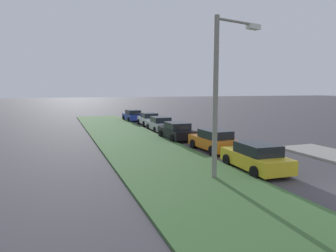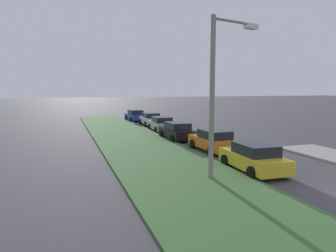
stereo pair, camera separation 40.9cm
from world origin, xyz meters
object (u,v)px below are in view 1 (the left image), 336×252
(parked_car_black, at_px, (177,131))
(parked_car_white, at_px, (149,119))
(parked_car_yellow, at_px, (256,157))
(parked_car_blue, at_px, (133,116))
(parked_car_silver, at_px, (160,124))
(parked_car_orange, at_px, (214,141))
(streetlight, at_px, (221,86))

(parked_car_black, distance_m, parked_car_white, 10.64)
(parked_car_yellow, xyz_separation_m, parked_car_blue, (26.80, 0.17, 0.00))
(parked_car_yellow, height_order, parked_car_black, same)
(parked_car_silver, distance_m, parked_car_blue, 10.75)
(parked_car_orange, height_order, parked_car_blue, same)
(parked_car_black, xyz_separation_m, parked_car_white, (10.61, -0.68, 0.00))
(parked_car_white, relative_size, parked_car_blue, 0.99)
(parked_car_black, xyz_separation_m, streetlight, (-11.28, 2.21, 3.67))
(parked_car_black, relative_size, streetlight, 0.58)
(parked_car_silver, bearing_deg, parked_car_black, 178.51)
(parked_car_yellow, distance_m, streetlight, 4.44)
(parked_car_silver, distance_m, streetlight, 17.21)
(parked_car_orange, distance_m, streetlight, 7.55)
(parked_car_silver, relative_size, streetlight, 0.58)
(parked_car_yellow, relative_size, parked_car_white, 1.00)
(parked_car_yellow, bearing_deg, parked_car_black, 3.26)
(parked_car_black, xyz_separation_m, parked_car_blue, (16.09, -0.05, 0.00))
(parked_car_blue, bearing_deg, parked_car_white, -176.17)
(parked_car_black, distance_m, parked_car_blue, 16.09)
(parked_car_orange, height_order, parked_car_silver, same)
(parked_car_white, xyz_separation_m, parked_car_blue, (5.48, 0.62, 0.00))
(parked_car_yellow, distance_m, parked_car_orange, 5.38)
(parked_car_yellow, xyz_separation_m, parked_car_orange, (5.36, -0.45, 0.00))
(streetlight, bearing_deg, parked_car_blue, -4.72)
(parked_car_orange, xyz_separation_m, parked_car_blue, (21.44, 0.62, 0.00))
(parked_car_blue, bearing_deg, parked_car_black, 177.15)
(parked_car_black, xyz_separation_m, parked_car_silver, (5.34, -0.33, 0.00))
(parked_car_black, height_order, parked_car_blue, same)
(parked_car_orange, xyz_separation_m, parked_car_silver, (10.69, 0.35, 0.00))
(parked_car_yellow, xyz_separation_m, parked_car_black, (10.71, 0.22, 0.00))
(parked_car_black, distance_m, streetlight, 12.06)
(parked_car_orange, height_order, parked_car_white, same)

